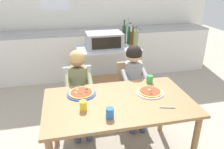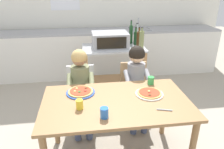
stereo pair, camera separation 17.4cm
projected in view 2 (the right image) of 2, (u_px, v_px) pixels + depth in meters
The scene contains 21 objects.
ground_plane at pixel (105, 106), 3.40m from camera, with size 11.07×11.07×0.00m, color #A89E8C.
back_wall_tiled at pixel (95, 4), 4.42m from camera, with size 5.41×0.13×2.70m.
kitchen_counter at pixel (98, 53), 4.41m from camera, with size 4.87×0.60×1.10m.
kitchen_island_cart at pixel (114, 65), 3.40m from camera, with size 0.94×0.54×0.87m.
toaster_oven at pixel (110, 40), 3.25m from camera, with size 0.53×0.39×0.22m.
bottle_dark_olive_oil at pixel (131, 34), 3.43m from camera, with size 0.06×0.06×0.37m.
bottle_slim_sauce at pixel (139, 39), 3.27m from camera, with size 0.07×0.07×0.30m.
bottle_squat_spirits at pixel (136, 37), 3.38m from camera, with size 0.06×0.06×0.27m.
bottle_tall_green_wine at pixel (137, 34), 3.48m from camera, with size 0.07×0.07×0.31m.
bottle_clear_vinegar at pixel (142, 40), 3.13m from camera, with size 0.07×0.07×0.32m.
dining_table at pixel (116, 109), 2.14m from camera, with size 1.43×0.84×0.73m.
dining_chair_left at pixel (82, 93), 2.78m from camera, with size 0.36×0.36×0.81m.
dining_chair_right at pixel (134, 88), 2.89m from camera, with size 0.36×0.36×0.81m.
child_in_olive_shirt at pixel (81, 83), 2.60m from camera, with size 0.32×0.42×1.06m.
child_in_grey_shirt at pixel (137, 77), 2.70m from camera, with size 0.32×0.42×1.06m.
pizza_plate_blue_rimmed at pixel (81, 92), 2.24m from camera, with size 0.30×0.30×0.03m.
pizza_plate_white at pixel (149, 93), 2.22m from camera, with size 0.28×0.28×0.03m.
drinking_cup_green at pixel (151, 80), 2.43m from camera, with size 0.07×0.07×0.09m, color green.
drinking_cup_yellow at pixel (80, 104), 1.96m from camera, with size 0.07×0.07×0.09m, color yellow.
drinking_cup_blue at pixel (104, 113), 1.83m from camera, with size 0.07×0.07×0.09m, color blue.
serving_spoon at pixel (164, 110), 1.95m from camera, with size 0.01×0.01×0.14m, color #B7BABF.
Camera 2 is at (-0.29, -1.80, 1.82)m, focal length 34.86 mm.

